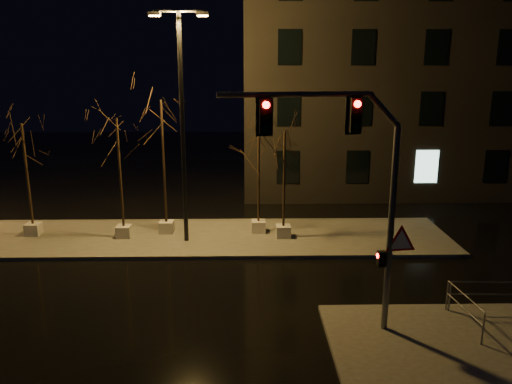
{
  "coord_description": "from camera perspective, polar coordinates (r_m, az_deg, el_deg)",
  "views": [
    {
      "loc": [
        1.66,
        -16.01,
        7.82
      ],
      "look_at": [
        2.02,
        3.81,
        2.8
      ],
      "focal_mm": 35.0,
      "sensor_mm": 36.0,
      "label": 1
    }
  ],
  "objects": [
    {
      "name": "ground",
      "position": [
        17.89,
        -6.38,
        -11.8
      ],
      "size": [
        90.0,
        90.0,
        0.0
      ],
      "primitive_type": "plane",
      "color": "black",
      "rests_on": "ground"
    },
    {
      "name": "streetlight_main",
      "position": [
        21.68,
        -8.46,
        8.85
      ],
      "size": [
        2.47,
        0.38,
        9.88
      ],
      "rotation": [
        0.0,
        0.0,
        -0.04
      ],
      "color": "black",
      "rests_on": "median"
    },
    {
      "name": "traffic_signal_mast",
      "position": [
        14.02,
        11.25,
        1.35
      ],
      "size": [
        5.73,
        0.79,
        7.03
      ],
      "rotation": [
        0.0,
        0.0,
        0.13
      ],
      "color": "#595B61",
      "rests_on": "sidewalk_corner"
    },
    {
      "name": "guard_rail_b",
      "position": [
        16.61,
        22.72,
        -11.94
      ],
      "size": [
        0.25,
        2.15,
        1.02
      ],
      "rotation": [
        0.0,
        0.0,
        1.66
      ],
      "color": "#595B61",
      "rests_on": "sidewalk_corner"
    },
    {
      "name": "tree_1",
      "position": [
        22.9,
        -15.48,
        5.12
      ],
      "size": [
        1.8,
        1.8,
        5.61
      ],
      "color": "#BCB7AF",
      "rests_on": "median"
    },
    {
      "name": "tree_0",
      "position": [
        24.74,
        -24.97,
        4.48
      ],
      "size": [
        1.8,
        1.8,
        5.34
      ],
      "color": "#BCB7AF",
      "rests_on": "median"
    },
    {
      "name": "tree_2",
      "position": [
        23.04,
        -10.67,
        6.89
      ],
      "size": [
        1.8,
        1.8,
        6.37
      ],
      "color": "#BCB7AF",
      "rests_on": "median"
    },
    {
      "name": "tree_4",
      "position": [
        22.2,
        3.27,
        4.18
      ],
      "size": [
        1.8,
        1.8,
        5.02
      ],
      "color": "#BCB7AF",
      "rests_on": "median"
    },
    {
      "name": "sidewalk_corner",
      "position": [
        15.83,
        21.67,
        -16.18
      ],
      "size": [
        7.0,
        5.0,
        0.15
      ],
      "primitive_type": "cube",
      "color": "#4F4C46",
      "rests_on": "ground"
    },
    {
      "name": "guard_rail_a",
      "position": [
        17.83,
        24.91,
        -10.29
      ],
      "size": [
        2.4,
        0.15,
        1.03
      ],
      "rotation": [
        0.0,
        0.0,
        -0.04
      ],
      "color": "#595B61",
      "rests_on": "sidewalk_corner"
    },
    {
      "name": "building",
      "position": [
        36.18,
        19.41,
        12.92
      ],
      "size": [
        25.0,
        12.0,
        15.0
      ],
      "primitive_type": "cube",
      "color": "black",
      "rests_on": "ground"
    },
    {
      "name": "median",
      "position": [
        23.39,
        -5.07,
        -5.19
      ],
      "size": [
        22.0,
        5.0,
        0.15
      ],
      "primitive_type": "cube",
      "color": "#4F4C46",
      "rests_on": "ground"
    },
    {
      "name": "tree_3",
      "position": [
        22.94,
        0.3,
        3.79
      ],
      "size": [
        1.8,
        1.8,
        4.64
      ],
      "color": "#BCB7AF",
      "rests_on": "median"
    }
  ]
}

